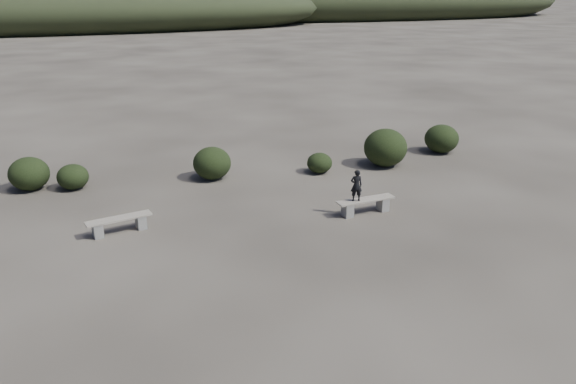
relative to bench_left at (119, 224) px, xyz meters
name	(u,v)px	position (x,y,z in m)	size (l,w,h in m)	color
ground	(341,291)	(4.66, -4.56, -0.27)	(1200.00, 1200.00, 0.00)	#2E2A24
bench_left	(119,224)	(0.00, 0.00, 0.00)	(1.79, 0.80, 0.44)	slate
bench_right	(366,205)	(6.96, -0.56, 0.01)	(1.83, 0.60, 0.45)	slate
seated_person	(356,185)	(6.62, -0.60, 0.65)	(0.34, 0.23, 0.94)	black
shrub_a	(73,177)	(-1.44, 4.08, 0.15)	(1.01, 1.01, 0.83)	black
shrub_b	(212,163)	(3.12, 3.84, 0.30)	(1.31, 1.31, 1.12)	black
shrub_c	(320,163)	(6.91, 3.45, 0.10)	(0.91, 0.91, 0.73)	black
shrub_d	(385,148)	(9.51, 3.57, 0.43)	(1.59, 1.59, 1.39)	black
shrub_e	(442,139)	(12.46, 4.60, 0.30)	(1.35, 1.35, 1.13)	black
shrub_f	(29,174)	(-2.80, 4.39, 0.28)	(1.29, 1.29, 1.09)	black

